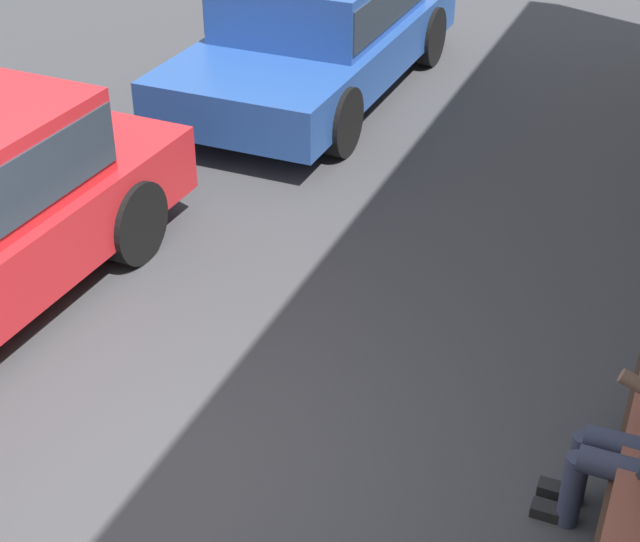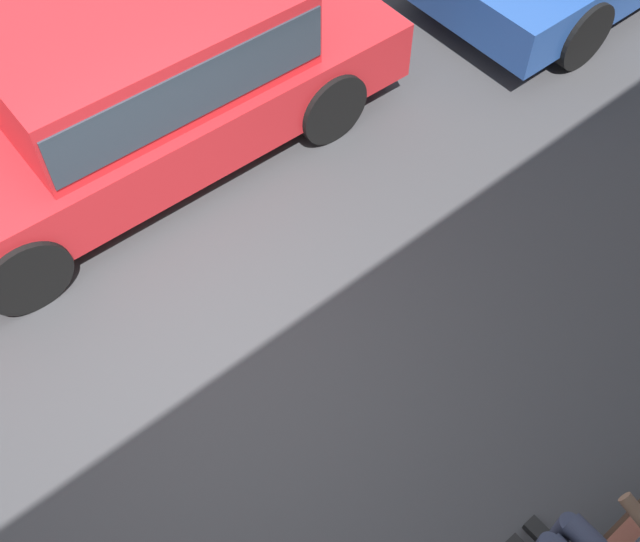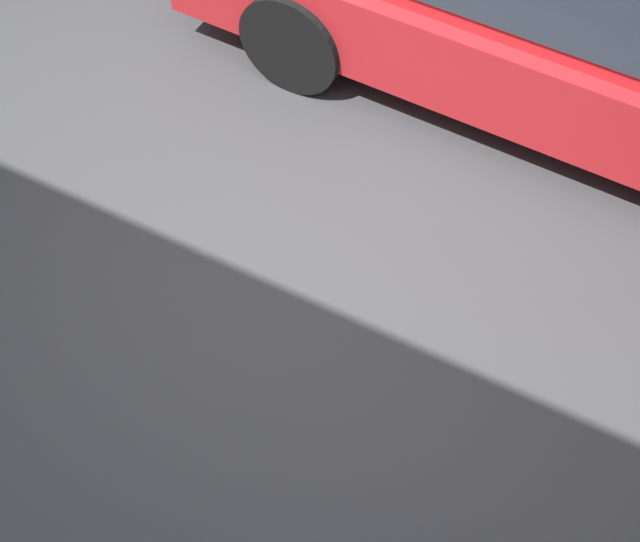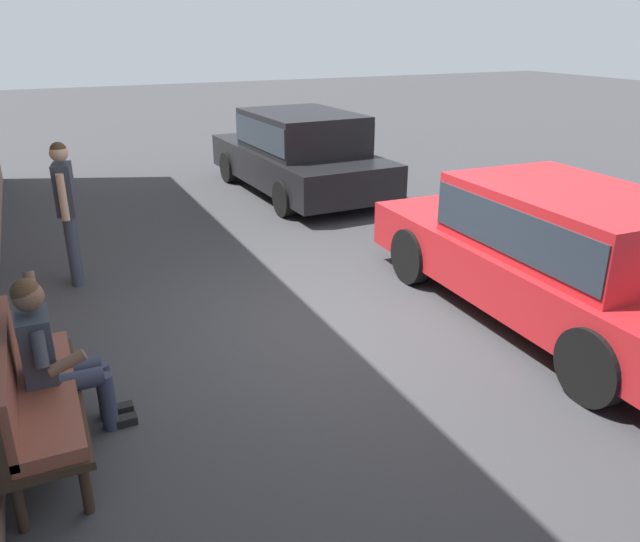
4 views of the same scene
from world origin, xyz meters
The scene contains 2 objects.
ground_plane centered at (0.00, 0.00, 0.00)m, with size 60.00×60.00×0.00m, color #38383A.
parked_car_mid centered at (-0.83, -2.21, 0.80)m, with size 4.69×1.96×1.46m.
Camera 2 is at (1.25, 2.60, 5.13)m, focal length 45.00 mm.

